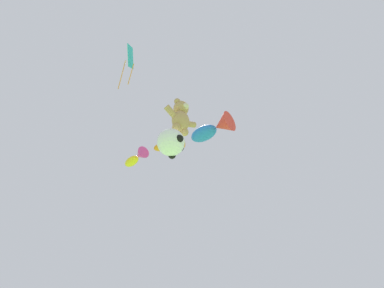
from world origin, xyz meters
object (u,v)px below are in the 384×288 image
(soccer_ball_kite, at_px, (171,143))
(fish_kite_cobalt, at_px, (213,129))
(fish_kite_goldfin, at_px, (136,158))
(teddy_bear_kite, at_px, (181,117))
(fish_kite_tangerine, at_px, (170,145))
(diamond_kite, at_px, (130,59))

(soccer_ball_kite, xyz_separation_m, fish_kite_cobalt, (3.46, 0.79, 3.07))
(soccer_ball_kite, height_order, fish_kite_goldfin, fish_kite_goldfin)
(teddy_bear_kite, xyz_separation_m, fish_kite_goldfin, (2.06, 6.47, 1.83))
(soccer_ball_kite, distance_m, fish_kite_tangerine, 6.17)
(teddy_bear_kite, height_order, soccer_ball_kite, teddy_bear_kite)
(teddy_bear_kite, distance_m, fish_kite_goldfin, 7.04)
(teddy_bear_kite, relative_size, fish_kite_goldfin, 0.78)
(fish_kite_cobalt, distance_m, diamond_kite, 5.35)
(fish_kite_cobalt, relative_size, fish_kite_tangerine, 1.23)
(fish_kite_goldfin, bearing_deg, fish_kite_tangerine, -75.51)
(fish_kite_cobalt, xyz_separation_m, diamond_kite, (-5.21, 0.29, 1.18))
(soccer_ball_kite, distance_m, fish_kite_cobalt, 4.70)
(fish_kite_cobalt, relative_size, fish_kite_goldfin, 1.16)
(fish_kite_goldfin, distance_m, diamond_kite, 6.97)
(teddy_bear_kite, bearing_deg, fish_kite_goldfin, 72.32)
(fish_kite_cobalt, xyz_separation_m, fish_kite_goldfin, (-0.92, 5.72, 0.33))
(fish_kite_tangerine, distance_m, diamond_kite, 5.77)
(fish_kite_tangerine, relative_size, fish_kite_goldfin, 0.94)
(teddy_bear_kite, xyz_separation_m, soccer_ball_kite, (-0.48, -0.04, -1.57))
(teddy_bear_kite, height_order, fish_kite_goldfin, fish_kite_goldfin)
(soccer_ball_kite, height_order, fish_kite_cobalt, fish_kite_cobalt)
(teddy_bear_kite, relative_size, diamond_kite, 0.60)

